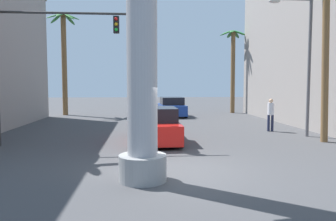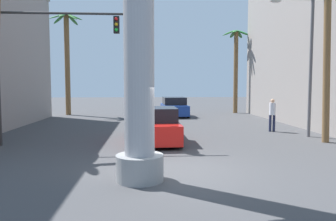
# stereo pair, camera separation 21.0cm
# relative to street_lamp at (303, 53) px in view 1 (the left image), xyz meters

# --- Properties ---
(ground_plane) EXTENTS (95.10, 95.10, 0.00)m
(ground_plane) POSITION_rel_street_lamp_xyz_m (-6.76, 4.03, -4.11)
(ground_plane) COLOR #424244
(street_lamp) EXTENTS (2.19, 0.28, 6.81)m
(street_lamp) POSITION_rel_street_lamp_xyz_m (0.00, 0.00, 0.00)
(street_lamp) COLOR #59595E
(street_lamp) RESTS_ON ground
(traffic_light_mast) EXTENTS (5.87, 0.32, 5.63)m
(traffic_light_mast) POSITION_rel_street_lamp_xyz_m (-11.97, -1.43, -0.06)
(traffic_light_mast) COLOR #333333
(traffic_light_mast) RESTS_ON ground
(car_lead) EXTENTS (2.15, 4.95, 1.56)m
(car_lead) POSITION_rel_street_lamp_xyz_m (-7.26, -0.80, -3.41)
(car_lead) COLOR black
(car_lead) RESTS_ON ground
(car_far) EXTENTS (2.16, 4.38, 1.56)m
(car_far) POSITION_rel_street_lamp_xyz_m (-5.44, 10.89, -3.38)
(car_far) COLOR black
(car_far) RESTS_ON ground
(palm_tree_far_left) EXTENTS (2.74, 2.85, 8.54)m
(palm_tree_far_left) POSITION_rel_street_lamp_xyz_m (-14.33, 12.73, 0.95)
(palm_tree_far_left) COLOR brown
(palm_tree_far_left) RESTS_ON ground
(palm_tree_near_right) EXTENTS (2.71, 2.51, 7.27)m
(palm_tree_near_right) POSITION_rel_street_lamp_xyz_m (0.23, -1.55, 0.62)
(palm_tree_near_right) COLOR brown
(palm_tree_near_right) RESTS_ON ground
(palm_tree_far_right) EXTENTS (2.41, 2.37, 7.51)m
(palm_tree_far_right) POSITION_rel_street_lamp_xyz_m (0.37, 13.70, 0.45)
(palm_tree_far_right) COLOR brown
(palm_tree_far_right) RESTS_ON ground
(pedestrian_mid_right) EXTENTS (0.40, 0.40, 1.80)m
(pedestrian_mid_right) POSITION_rel_street_lamp_xyz_m (-0.80, 1.86, -3.06)
(pedestrian_mid_right) COLOR #1E233F
(pedestrian_mid_right) RESTS_ON ground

